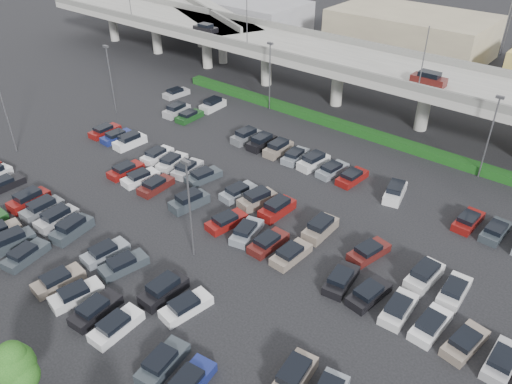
% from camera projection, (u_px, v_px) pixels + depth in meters
% --- Properties ---
extents(ground, '(280.00, 280.00, 0.00)m').
position_uv_depth(ground, '(248.00, 217.00, 52.96)').
color(ground, black).
extents(overpass, '(150.00, 13.00, 15.80)m').
position_uv_depth(overpass, '(393.00, 74.00, 70.04)').
color(overpass, gray).
rests_on(overpass, ground).
extents(on_ramp, '(50.93, 30.13, 8.80)m').
position_uv_depth(on_ramp, '(191.00, 7.00, 105.08)').
color(on_ramp, gray).
rests_on(on_ramp, ground).
extents(hedge, '(66.00, 1.60, 1.10)m').
position_uv_depth(hedge, '(365.00, 133.00, 68.89)').
color(hedge, '#123C11').
rests_on(hedge, ground).
extents(tree_row, '(65.07, 3.66, 5.94)m').
position_uv_depth(tree_row, '(0.00, 356.00, 33.46)').
color(tree_row, '#332316').
rests_on(tree_row, ground).
extents(parked_cars, '(62.85, 41.62, 1.67)m').
position_uv_depth(parked_cars, '(224.00, 228.00, 50.39)').
color(parked_cars, '#A4A4A9').
rests_on(parked_cars, ground).
extents(light_poles, '(66.90, 48.38, 10.30)m').
position_uv_depth(light_poles, '(230.00, 147.00, 53.09)').
color(light_poles, '#525257').
rests_on(light_poles, ground).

